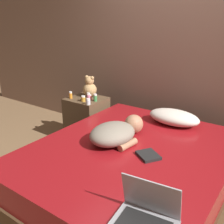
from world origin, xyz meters
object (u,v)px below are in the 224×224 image
person_lying (117,132)px  bottle_pink (88,97)px  bottle_red (90,97)px  laptop (146,214)px  pillow (174,117)px  bottle_green (95,98)px  bottle_orange (71,95)px  book (148,155)px  bottle_amber (83,99)px  teddy_bear (90,88)px  bottle_clear (88,102)px

person_lying → bottle_pink: 1.00m
bottle_red → laptop: bearing=-41.4°
pillow → bottle_pink: (-1.09, -0.12, 0.06)m
bottle_green → bottle_orange: (-0.34, -0.09, -0.00)m
person_lying → bottle_pink: size_ratio=6.00×
book → pillow: bearing=98.0°
bottle_orange → bottle_amber: (0.22, -0.01, -0.01)m
teddy_bear → bottle_pink: 0.22m
teddy_bear → bottle_amber: teddy_bear is taller
pillow → bottle_green: bottle_green is taller
person_lying → bottle_amber: bearing=155.9°
laptop → bottle_red: (-1.56, 1.38, 0.07)m
bottle_pink → bottle_orange: 0.28m
bottle_green → bottle_pink: bottle_pink is taller
pillow → person_lying: size_ratio=0.84×
pillow → bottle_red: 1.12m
bottle_green → person_lying: bearing=-39.8°
pillow → bottle_pink: 1.10m
bottle_amber → bottle_clear: bearing=-23.9°
bottle_orange → bottle_pink: bearing=7.3°
laptop → bottle_pink: laptop is taller
bottle_clear → laptop: bearing=-40.1°
bottle_clear → book: size_ratio=0.30×
pillow → bottle_green: size_ratio=5.92×
person_lying → book: size_ratio=2.75×
pillow → teddy_bear: 1.22m
bottle_green → bottle_red: 0.10m
bottle_green → book: bearing=-32.3°
bottle_pink → bottle_amber: size_ratio=1.52×
person_lying → book: bearing=-5.5°
laptop → book: (-0.34, 0.66, -0.04)m
bottle_green → bottle_amber: bottle_green is taller
person_lying → bottle_clear: (-0.74, 0.47, 0.03)m
bottle_green → bottle_amber: size_ratio=1.30×
bottle_orange → book: 1.60m
laptop → bottle_pink: 2.03m
bottle_green → bottle_clear: (0.01, -0.15, -0.01)m
teddy_bear → laptop: bearing=-42.1°
bottle_red → book: (1.23, -0.72, -0.11)m
laptop → bottle_clear: bearing=133.0°
bottle_orange → bottle_clear: bottle_orange is taller
bottle_green → bottle_orange: 0.35m
book → person_lying: bearing=167.2°
bottle_green → bottle_clear: size_ratio=1.29×
pillow → bottle_clear: bottle_clear is taller
laptop → bottle_red: 2.09m
teddy_bear → bottle_green: size_ratio=3.01×
bottle_green → bottle_amber: 0.15m
laptop → bottle_amber: (-1.58, 1.28, 0.07)m
bottle_pink → bottle_red: (-0.03, 0.06, -0.02)m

